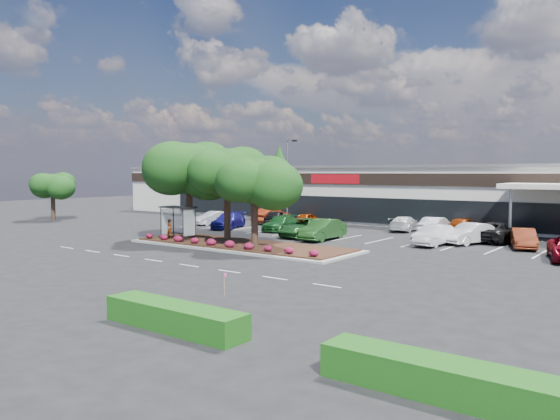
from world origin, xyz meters
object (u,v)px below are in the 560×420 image
Objects in this scene: survey_stake at (225,281)px; car_1 at (229,220)px; light_pole at (288,187)px; car_0 at (213,218)px.

car_1 is at bearing 131.84° from survey_stake.
light_pole reaches higher than car_0.
car_1 is at bearing -13.46° from car_0.
car_0 is (-6.39, -4.62, -3.24)m from light_pole.
car_0 is at bearing -144.11° from light_pole.
survey_stake is at bearing -35.10° from car_0.
light_pole is 2.09× the size of car_0.
car_1 reaches higher than car_0.
car_1 is at bearing -113.40° from light_pole.
survey_stake is 0.20× the size of car_1.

